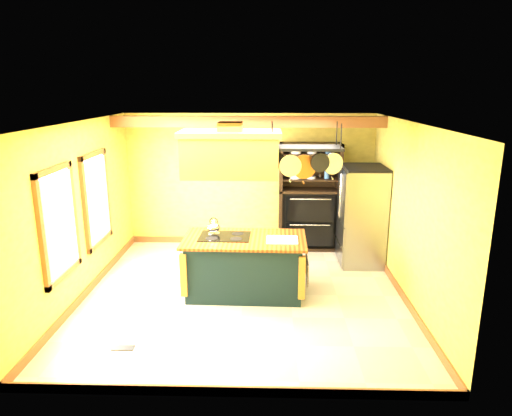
{
  "coord_description": "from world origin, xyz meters",
  "views": [
    {
      "loc": [
        0.38,
        -6.66,
        3.18
      ],
      "look_at": [
        0.19,
        0.3,
        1.34
      ],
      "focal_mm": 32.0,
      "sensor_mm": 36.0,
      "label": 1
    }
  ],
  "objects_px": {
    "kitchen_island": "(245,265)",
    "pot_rack": "(305,155)",
    "range_hood": "(231,152)",
    "hutch": "(309,208)",
    "refrigerator": "(361,218)"
  },
  "relations": [
    {
      "from": "range_hood",
      "to": "kitchen_island",
      "type": "bearing_deg",
      "value": 0.22
    },
    {
      "from": "kitchen_island",
      "to": "pot_rack",
      "type": "xyz_separation_m",
      "value": [
        0.91,
        0.01,
        1.75
      ]
    },
    {
      "from": "pot_rack",
      "to": "refrigerator",
      "type": "distance_m",
      "value": 2.26
    },
    {
      "from": "range_hood",
      "to": "hutch",
      "type": "xyz_separation_m",
      "value": [
        1.38,
        2.2,
        -1.42
      ]
    },
    {
      "from": "kitchen_island",
      "to": "range_hood",
      "type": "bearing_deg",
      "value": -178.38
    },
    {
      "from": "kitchen_island",
      "to": "hutch",
      "type": "distance_m",
      "value": 2.53
    },
    {
      "from": "range_hood",
      "to": "pot_rack",
      "type": "bearing_deg",
      "value": 0.64
    },
    {
      "from": "pot_rack",
      "to": "hutch",
      "type": "xyz_separation_m",
      "value": [
        0.28,
        2.19,
        -1.38
      ]
    },
    {
      "from": "refrigerator",
      "to": "pot_rack",
      "type": "bearing_deg",
      "value": -130.56
    },
    {
      "from": "kitchen_island",
      "to": "pot_rack",
      "type": "relative_size",
      "value": 1.65
    },
    {
      "from": "pot_rack",
      "to": "hutch",
      "type": "height_order",
      "value": "pot_rack"
    },
    {
      "from": "pot_rack",
      "to": "refrigerator",
      "type": "xyz_separation_m",
      "value": [
        1.17,
        1.37,
        -1.36
      ]
    },
    {
      "from": "refrigerator",
      "to": "kitchen_island",
      "type": "bearing_deg",
      "value": -146.38
    },
    {
      "from": "kitchen_island",
      "to": "range_hood",
      "type": "distance_m",
      "value": 1.8
    },
    {
      "from": "kitchen_island",
      "to": "range_hood",
      "type": "height_order",
      "value": "range_hood"
    }
  ]
}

